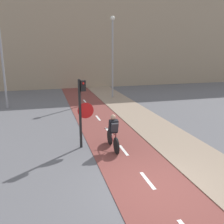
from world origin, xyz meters
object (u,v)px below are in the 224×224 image
street_lamp_far (1,45)px  cyclist_near (113,133)px  street_lamp_sidewalk (113,49)px  traffic_light_pole (82,106)px

street_lamp_far → cyclist_near: (5.22, -8.99, -3.59)m
street_lamp_sidewalk → cyclist_near: bearing=-105.3°
street_lamp_sidewalk → cyclist_near: size_ratio=3.80×
street_lamp_far → street_lamp_sidewalk: size_ratio=1.09×
traffic_light_pole → street_lamp_far: bearing=115.7°
street_lamp_sidewalk → traffic_light_pole: bearing=-112.1°
traffic_light_pole → street_lamp_sidewalk: 10.99m
traffic_light_pole → street_lamp_sidewalk: size_ratio=0.45×
street_lamp_far → street_lamp_sidewalk: street_lamp_far is taller
street_lamp_far → traffic_light_pole: bearing=-64.3°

